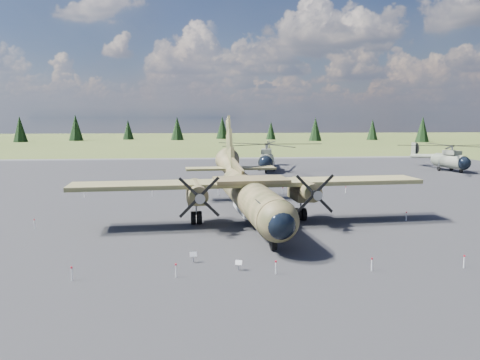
{
  "coord_description": "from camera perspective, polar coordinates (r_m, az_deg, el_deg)",
  "views": [
    {
      "loc": [
        -2.78,
        -40.48,
        9.41
      ],
      "look_at": [
        1.31,
        2.0,
        3.72
      ],
      "focal_mm": 35.0,
      "sensor_mm": 36.0,
      "label": 1
    }
  ],
  "objects": [
    {
      "name": "info_placard_left",
      "position": [
        31.1,
        -5.71,
        -9.13
      ],
      "size": [
        0.48,
        0.26,
        0.72
      ],
      "rotation": [
        0.0,
        0.0,
        0.16
      ],
      "color": "gray",
      "rests_on": "ground"
    },
    {
      "name": "treeline",
      "position": [
        40.59,
        -13.17,
        0.92
      ],
      "size": [
        340.93,
        348.86,
        10.95
      ],
      "color": "black",
      "rests_on": "ground"
    },
    {
      "name": "transport_plane",
      "position": [
        42.63,
        1.02,
        -1.12
      ],
      "size": [
        31.17,
        28.27,
        10.27
      ],
      "rotation": [
        0.0,
        0.0,
        0.07
      ],
      "color": "#393C20",
      "rests_on": "ground"
    },
    {
      "name": "info_placard_right",
      "position": [
        29.43,
        -0.17,
        -10.16
      ],
      "size": [
        0.45,
        0.3,
        0.66
      ],
      "rotation": [
        0.0,
        0.0,
        -0.32
      ],
      "color": "gray",
      "rests_on": "ground"
    },
    {
      "name": "helicopter_mid",
      "position": [
        90.46,
        24.24,
        3.06
      ],
      "size": [
        20.84,
        22.86,
        4.67
      ],
      "rotation": [
        0.0,
        0.0,
        0.14
      ],
      "color": "gray",
      "rests_on": "ground"
    },
    {
      "name": "barrier_fence",
      "position": [
        41.43,
        -2.18,
        -4.82
      ],
      "size": [
        33.12,
        29.62,
        0.85
      ],
      "color": "silver",
      "rests_on": "ground"
    },
    {
      "name": "helicopter_near",
      "position": [
        82.54,
        3.24,
        3.5
      ],
      "size": [
        22.75,
        24.46,
        4.99
      ],
      "rotation": [
        0.0,
        0.0,
        -0.18
      ],
      "color": "gray",
      "rests_on": "ground"
    },
    {
      "name": "apron",
      "position": [
        51.42,
        -2.32,
        -2.95
      ],
      "size": [
        120.0,
        120.0,
        0.04
      ],
      "primitive_type": "cube",
      "color": "#515155",
      "rests_on": "ground"
    },
    {
      "name": "ground",
      "position": [
        41.65,
        -1.54,
        -5.47
      ],
      "size": [
        500.0,
        500.0,
        0.0
      ],
      "primitive_type": "plane",
      "color": "#4C5827",
      "rests_on": "ground"
    }
  ]
}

